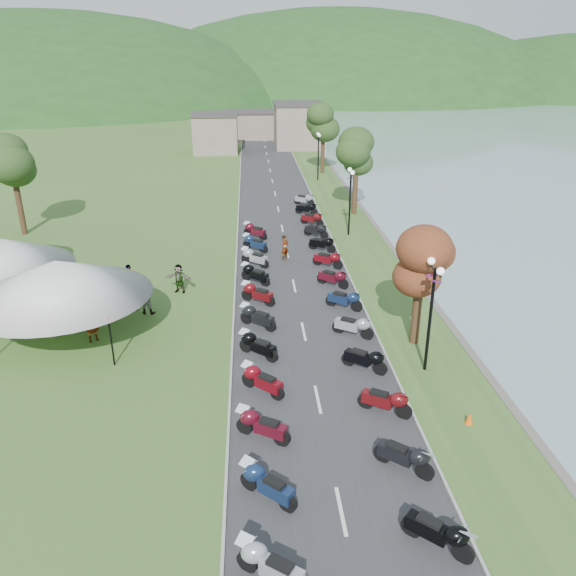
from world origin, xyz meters
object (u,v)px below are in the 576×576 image
object	(u,v)px
vendor_tent_main	(61,300)
pedestrian_a	(94,341)
pedestrian_b	(147,313)
pedestrian_c	(83,321)

from	to	relation	value
vendor_tent_main	pedestrian_a	bearing A→B (deg)	-19.63
pedestrian_a	pedestrian_b	size ratio (longest dim) A/B	0.94
pedestrian_a	pedestrian_c	size ratio (longest dim) A/B	0.98
pedestrian_a	pedestrian_c	xyz separation A→B (m)	(-1.13, 2.24, 0.00)
pedestrian_b	pedestrian_c	bearing A→B (deg)	26.46
vendor_tent_main	pedestrian_a	size ratio (longest dim) A/B	3.24
pedestrian_a	pedestrian_b	distance (m)	3.69
vendor_tent_main	pedestrian_b	bearing A→B (deg)	36.14
vendor_tent_main	pedestrian_a	distance (m)	2.50
pedestrian_a	pedestrian_c	bearing A→B (deg)	84.56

